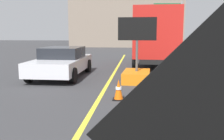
% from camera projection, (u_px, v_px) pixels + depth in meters
% --- Properties ---
extents(lane_center_stripe, '(0.14, 36.00, 0.01)m').
position_uv_depth(lane_center_stripe, '(80.00, 131.00, 5.44)').
color(lane_center_stripe, yellow).
rests_on(lane_center_stripe, ground).
extents(arrow_board_trailer, '(1.60, 1.86, 2.70)m').
position_uv_depth(arrow_board_trailer, '(137.00, 70.00, 10.72)').
color(arrow_board_trailer, orange).
rests_on(arrow_board_trailer, ground).
extents(box_truck, '(2.97, 7.92, 3.43)m').
position_uv_depth(box_truck, '(156.00, 36.00, 16.09)').
color(box_truck, black).
rests_on(box_truck, ground).
extents(pickup_car, '(2.17, 4.54, 1.38)m').
position_uv_depth(pickup_car, '(62.00, 62.00, 11.93)').
color(pickup_car, silver).
rests_on(pickup_car, ground).
extents(highway_guide_sign, '(2.78, 0.36, 5.00)m').
position_uv_depth(highway_guide_sign, '(173.00, 18.00, 24.52)').
color(highway_guide_sign, gray).
rests_on(highway_guide_sign, ground).
extents(far_building_block, '(15.24, 7.85, 6.30)m').
position_uv_depth(far_building_block, '(127.00, 24.00, 36.88)').
color(far_building_block, gray).
rests_on(far_building_block, ground).
extents(traffic_cone_mid_lane, '(0.36, 0.36, 0.73)m').
position_uv_depth(traffic_cone_mid_lane, '(126.00, 112.00, 5.54)').
color(traffic_cone_mid_lane, black).
rests_on(traffic_cone_mid_lane, ground).
extents(traffic_cone_far_lane, '(0.36, 0.36, 0.65)m').
position_uv_depth(traffic_cone_far_lane, '(119.00, 90.00, 7.87)').
color(traffic_cone_far_lane, black).
rests_on(traffic_cone_far_lane, ground).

